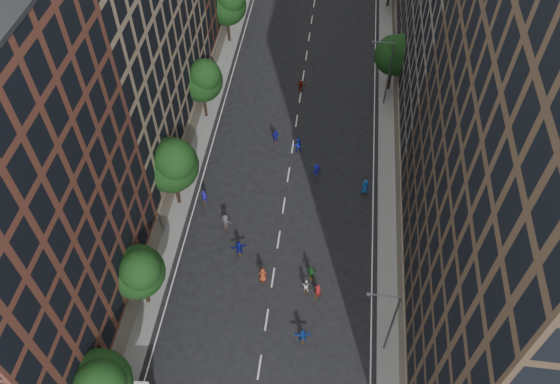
# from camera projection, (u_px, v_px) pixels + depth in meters

# --- Properties ---
(ground) EXTENTS (240.00, 240.00, 0.00)m
(ground) POSITION_uv_depth(u_px,v_px,m) (296.00, 123.00, 66.76)
(ground) COLOR black
(ground) RESTS_ON ground
(sidewalk_left) EXTENTS (4.00, 105.00, 0.15)m
(sidewalk_left) POSITION_uv_depth(u_px,v_px,m) (212.00, 78.00, 72.46)
(sidewalk_left) COLOR slate
(sidewalk_left) RESTS_ON ground
(sidewalk_right) EXTENTS (4.00, 105.00, 0.15)m
(sidewalk_right) POSITION_uv_depth(u_px,v_px,m) (394.00, 92.00, 70.58)
(sidewalk_right) COLOR slate
(sidewalk_right) RESTS_ON ground
(bldg_left_b) EXTENTS (14.00, 26.00, 34.00)m
(bldg_left_b) POSITION_uv_depth(u_px,v_px,m) (97.00, 10.00, 52.07)
(bldg_left_b) COLOR #927A5F
(bldg_left_b) RESTS_ON ground
(bldg_right_a) EXTENTS (14.00, 30.00, 36.00)m
(bldg_right_a) POSITION_uv_depth(u_px,v_px,m) (553.00, 202.00, 35.50)
(bldg_right_a) COLOR #4B3828
(bldg_right_a) RESTS_ON ground
(tree_left_1) EXTENTS (4.80, 4.80, 8.21)m
(tree_left_1) POSITION_uv_depth(u_px,v_px,m) (138.00, 271.00, 46.61)
(tree_left_1) COLOR black
(tree_left_1) RESTS_ON ground
(tree_left_2) EXTENTS (5.60, 5.60, 9.45)m
(tree_left_2) POSITION_uv_depth(u_px,v_px,m) (172.00, 164.00, 53.68)
(tree_left_2) COLOR black
(tree_left_2) RESTS_ON ground
(tree_left_3) EXTENTS (5.00, 5.00, 8.58)m
(tree_left_3) POSITION_uv_depth(u_px,v_px,m) (203.00, 79.00, 63.09)
(tree_left_3) COLOR black
(tree_left_3) RESTS_ON ground
(tree_left_4) EXTENTS (5.40, 5.40, 9.08)m
(tree_left_4) POSITION_uv_depth(u_px,v_px,m) (228.00, 3.00, 73.14)
(tree_left_4) COLOR black
(tree_left_4) RESTS_ON ground
(tree_right_a) EXTENTS (5.00, 5.00, 8.39)m
(tree_right_a) POSITION_uv_depth(u_px,v_px,m) (396.00, 54.00, 66.62)
(tree_right_a) COLOR black
(tree_right_a) RESTS_ON ground
(streetlamp_near) EXTENTS (2.64, 0.22, 9.06)m
(streetlamp_near) POSITION_uv_depth(u_px,v_px,m) (390.00, 321.00, 44.04)
(streetlamp_near) COLOR #595B60
(streetlamp_near) RESTS_ON ground
(streetlamp_far) EXTENTS (2.64, 0.22, 9.06)m
(streetlamp_far) POSITION_uv_depth(u_px,v_px,m) (388.00, 70.00, 65.22)
(streetlamp_far) COLOR #595B60
(streetlamp_far) RESTS_ON ground
(skater_5) EXTENTS (1.61, 0.70, 1.68)m
(skater_5) POSITION_uv_depth(u_px,v_px,m) (303.00, 336.00, 47.84)
(skater_5) COLOR #143BA5
(skater_5) RESTS_ON ground
(skater_6) EXTENTS (0.93, 0.68, 1.76)m
(skater_6) POSITION_uv_depth(u_px,v_px,m) (263.00, 275.00, 51.80)
(skater_6) COLOR #A6391B
(skater_6) RESTS_ON ground
(skater_7) EXTENTS (0.75, 0.62, 1.78)m
(skater_7) POSITION_uv_depth(u_px,v_px,m) (318.00, 291.00, 50.68)
(skater_7) COLOR #AA1C1E
(skater_7) RESTS_ON ground
(skater_8) EXTENTS (0.88, 0.76, 1.55)m
(skater_8) POSITION_uv_depth(u_px,v_px,m) (306.00, 285.00, 51.18)
(skater_8) COLOR silver
(skater_8) RESTS_ON ground
(skater_9) EXTENTS (1.22, 0.77, 1.80)m
(skater_9) POSITION_uv_depth(u_px,v_px,m) (226.00, 222.00, 55.88)
(skater_9) COLOR #44454A
(skater_9) RESTS_ON ground
(skater_10) EXTENTS (1.09, 0.59, 1.77)m
(skater_10) POSITION_uv_depth(u_px,v_px,m) (311.00, 273.00, 51.96)
(skater_10) COLOR #1A591F
(skater_10) RESTS_ON ground
(skater_11) EXTENTS (1.67, 1.07, 1.72)m
(skater_11) POSITION_uv_depth(u_px,v_px,m) (239.00, 248.00, 53.81)
(skater_11) COLOR navy
(skater_11) RESTS_ON ground
(skater_12) EXTENTS (0.99, 0.73, 1.87)m
(skater_12) POSITION_uv_depth(u_px,v_px,m) (365.00, 187.00, 58.89)
(skater_12) COLOR #13469B
(skater_12) RESTS_ON ground
(skater_13) EXTENTS (0.64, 0.44, 1.69)m
(skater_13) POSITION_uv_depth(u_px,v_px,m) (204.00, 196.00, 58.13)
(skater_13) COLOR #2116B8
(skater_13) RESTS_ON ground
(skater_14) EXTENTS (1.14, 1.03, 1.92)m
(skater_14) POSITION_uv_depth(u_px,v_px,m) (298.00, 145.00, 63.00)
(skater_14) COLOR #1627B8
(skater_14) RESTS_ON ground
(skater_15) EXTENTS (1.28, 0.89, 1.81)m
(skater_15) POSITION_uv_depth(u_px,v_px,m) (316.00, 171.00, 60.42)
(skater_15) COLOR #1614A2
(skater_15) RESTS_ON ground
(skater_16) EXTENTS (1.15, 0.68, 1.83)m
(skater_16) POSITION_uv_depth(u_px,v_px,m) (276.00, 137.00, 63.96)
(skater_16) COLOR #1714A4
(skater_16) RESTS_ON ground
(skater_17) EXTENTS (1.43, 0.62, 1.50)m
(skater_17) POSITION_uv_depth(u_px,v_px,m) (301.00, 86.00, 70.27)
(skater_17) COLOR maroon
(skater_17) RESTS_ON ground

